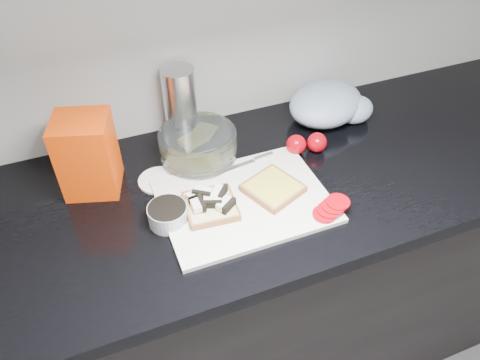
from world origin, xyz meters
The scene contains 14 objects.
base_cabinet centered at (0.00, 1.20, 0.43)m, with size 3.50×0.60×0.86m, color black.
countertop centered at (0.00, 1.20, 0.88)m, with size 3.50×0.64×0.04m, color black.
cutting_board centered at (-0.02, 1.13, 0.91)m, with size 0.40×0.30×0.01m, color white.
bread_left centered at (-0.11, 1.13, 0.92)m, with size 0.13×0.13×0.04m.
bread_right centered at (0.06, 1.13, 0.92)m, with size 0.16×0.16×0.02m.
tomato_slices centered at (0.15, 1.02, 0.92)m, with size 0.11×0.08×0.02m.
knife centered at (0.05, 1.26, 0.91)m, with size 0.18×0.03×0.01m.
seed_tub centered at (-0.21, 1.14, 0.93)m, with size 0.09×0.09×0.05m.
tub_lid centered at (-0.20, 1.28, 0.90)m, with size 0.10×0.10×0.01m, color white.
glass_bowl centered at (-0.07, 1.33, 0.94)m, with size 0.20×0.20×0.09m.
bread_bag centered at (-0.35, 1.33, 1.00)m, with size 0.13×0.12×0.20m, color red.
steel_canister centered at (-0.08, 1.44, 1.01)m, with size 0.09×0.09×0.21m, color #BBBCC0.
grocery_bag centered at (0.35, 1.37, 0.95)m, with size 0.30×0.27×0.11m.
whole_tomatoes centered at (0.21, 1.25, 0.93)m, with size 0.11×0.07×0.06m.
Camera 1 is at (-0.33, 0.38, 1.71)m, focal length 35.00 mm.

